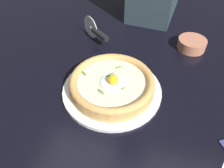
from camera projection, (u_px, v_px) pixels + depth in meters
ground_plane at (122, 90)px, 0.71m from camera, size 2.40×2.40×0.03m
pizza_plate at (112, 90)px, 0.68m from camera, size 0.30×0.30×0.01m
pizza at (112, 84)px, 0.66m from camera, size 0.25×0.25×0.06m
side_bowl at (192, 44)px, 0.83m from camera, size 0.10×0.10×0.04m
pizza_cutter at (96, 31)px, 0.84m from camera, size 0.12×0.10×0.09m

